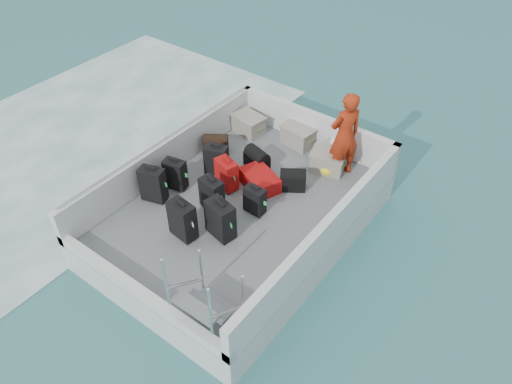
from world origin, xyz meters
TOP-DOWN VIEW (x-y plane):
  - ground at (0.00, 0.00)m, footprint 160.00×160.00m
  - wake_foam at (-4.80, 0.00)m, footprint 10.00×10.00m
  - ferry_hull at (0.00, 0.00)m, footprint 3.60×5.00m
  - deck at (0.00, 0.00)m, footprint 3.30×4.70m
  - deck_fittings at (0.35, -0.32)m, footprint 3.60×5.00m
  - suitcase_0 at (-1.34, -0.77)m, footprint 0.49×0.36m
  - suitcase_1 at (-1.27, -0.30)m, footprint 0.43×0.30m
  - suitcase_2 at (-0.94, 0.46)m, footprint 0.48×0.37m
  - suitcase_3 at (-0.30, -1.12)m, footprint 0.48×0.32m
  - suitcase_4 at (-0.37, -0.32)m, footprint 0.44×0.30m
  - suitcase_5 at (-0.52, 0.26)m, footprint 0.48×0.37m
  - suitcase_6 at (0.17, -0.74)m, footprint 0.54×0.39m
  - suitcase_7 at (0.28, 0.04)m, footprint 0.37×0.22m
  - suitcase_8 at (-0.06, 0.64)m, footprint 0.88×0.74m
  - duffel_0 at (-1.39, 0.97)m, footprint 0.56×0.52m
  - duffel_1 at (-0.45, 1.08)m, footprint 0.54×0.41m
  - duffel_2 at (0.45, 0.98)m, footprint 0.55×0.51m
  - crate_0 at (-1.31, 1.93)m, footprint 0.67×0.51m
  - crate_1 at (-0.24, 2.20)m, footprint 0.68×0.51m
  - crate_2 at (0.64, 2.17)m, footprint 0.58×0.46m
  - crate_3 at (0.68, 1.81)m, footprint 0.70×0.57m
  - yellow_bag at (0.74, 1.70)m, footprint 0.28×0.26m
  - white_bag at (0.64, 2.17)m, footprint 0.24×0.24m
  - passenger at (0.92, 1.89)m, footprint 0.66×0.75m

SIDE VIEW (x-z plane):
  - ground at x=0.00m, z-range 0.00..0.00m
  - wake_foam at x=-4.80m, z-range 0.00..0.00m
  - ferry_hull at x=0.00m, z-range 0.00..0.60m
  - deck at x=0.00m, z-range 0.60..0.62m
  - yellow_bag at x=0.74m, z-range 0.62..0.84m
  - suitcase_8 at x=-0.06m, z-range 0.62..0.92m
  - crate_2 at x=0.64m, z-range 0.62..0.93m
  - duffel_0 at x=-1.39m, z-range 0.62..0.94m
  - duffel_1 at x=-0.45m, z-range 0.62..0.94m
  - duffel_2 at x=0.45m, z-range 0.62..0.94m
  - crate_3 at x=0.68m, z-range 0.62..0.99m
  - crate_0 at x=-1.31m, z-range 0.62..0.99m
  - crate_1 at x=-0.24m, z-range 0.62..1.00m
  - suitcase_7 at x=0.28m, z-range 0.62..1.14m
  - suitcase_5 at x=-0.52m, z-range 0.62..1.21m
  - suitcase_1 at x=-1.27m, z-range 0.62..1.22m
  - suitcase_2 at x=-0.94m, z-range 0.62..1.23m
  - suitcase_4 at x=-0.37m, z-range 0.62..1.23m
  - suitcase_0 at x=-1.34m, z-range 0.62..1.29m
  - suitcase_6 at x=0.17m, z-range 0.62..1.29m
  - suitcase_3 at x=-0.30m, z-range 0.62..1.31m
  - deck_fittings at x=0.35m, z-range 0.54..1.44m
  - white_bag at x=0.64m, z-range 0.93..1.11m
  - passenger at x=0.92m, z-range 0.62..2.33m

